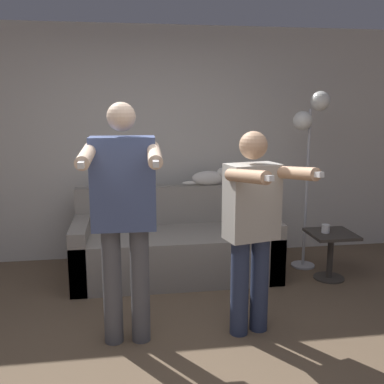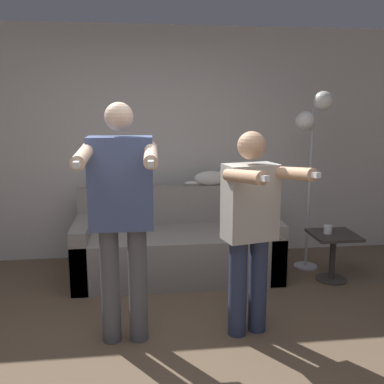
{
  "view_description": "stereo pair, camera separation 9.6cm",
  "coord_description": "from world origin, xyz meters",
  "views": [
    {
      "loc": [
        -0.26,
        -2.58,
        1.77
      ],
      "look_at": [
        0.31,
        1.19,
        1.01
      ],
      "focal_mm": 42.0,
      "sensor_mm": 36.0,
      "label": 1
    },
    {
      "loc": [
        -0.16,
        -2.6,
        1.77
      ],
      "look_at": [
        0.31,
        1.19,
        1.01
      ],
      "focal_mm": 42.0,
      "sensor_mm": 36.0,
      "label": 2
    }
  ],
  "objects": [
    {
      "name": "cup",
      "position": [
        1.71,
        1.51,
        0.53
      ],
      "size": [
        0.08,
        0.08,
        0.08
      ],
      "color": "white",
      "rests_on": "side_table"
    },
    {
      "name": "cat",
      "position": [
        0.66,
        2.18,
        0.97
      ],
      "size": [
        0.49,
        0.12,
        0.19
      ],
      "color": "silver",
      "rests_on": "couch"
    },
    {
      "name": "wall_back",
      "position": [
        0.0,
        2.52,
        1.3
      ],
      "size": [
        10.0,
        0.05,
        2.6
      ],
      "color": "beige",
      "rests_on": "ground_plane"
    },
    {
      "name": "floor_lamp",
      "position": [
        1.66,
        1.87,
        1.5
      ],
      "size": [
        0.38,
        0.25,
        1.89
      ],
      "color": "#B2B2B7",
      "rests_on": "ground_plane"
    },
    {
      "name": "side_table",
      "position": [
        1.78,
        1.49,
        0.35
      ],
      "size": [
        0.44,
        0.44,
        0.49
      ],
      "color": "#38332D",
      "rests_on": "ground_plane"
    },
    {
      "name": "person_left",
      "position": [
        -0.28,
        0.55,
        1.03
      ],
      "size": [
        0.54,
        0.69,
        1.78
      ],
      "rotation": [
        0.0,
        0.0,
        -0.04
      ],
      "color": "#56565B",
      "rests_on": "ground_plane"
    },
    {
      "name": "person_right",
      "position": [
        0.67,
        0.55,
        0.9
      ],
      "size": [
        0.56,
        0.74,
        1.57
      ],
      "rotation": [
        0.0,
        0.0,
        0.23
      ],
      "color": "#2D3856",
      "rests_on": "ground_plane"
    },
    {
      "name": "couch",
      "position": [
        0.23,
        1.85,
        0.29
      ],
      "size": [
        2.05,
        0.89,
        0.88
      ],
      "color": "gray",
      "rests_on": "ground_plane"
    },
    {
      "name": "ground_plane",
      "position": [
        0.0,
        0.0,
        0.0
      ],
      "size": [
        16.0,
        16.0,
        0.0
      ],
      "primitive_type": "plane",
      "color": "brown"
    }
  ]
}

